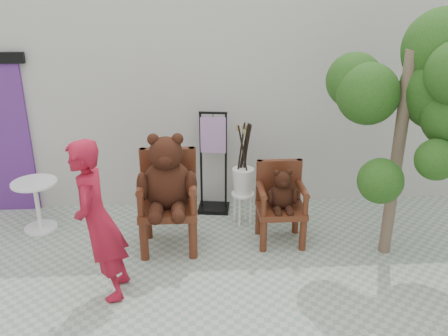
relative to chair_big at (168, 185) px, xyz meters
name	(u,v)px	position (x,y,z in m)	size (l,w,h in m)	color
ground_plane	(203,311)	(0.39, -1.33, -0.87)	(60.00, 60.00, 0.00)	#9CA493
back_wall	(197,100)	(0.39, 1.77, 0.63)	(9.00, 1.00, 3.00)	#B6B3AA
chair_big	(168,185)	(0.00, 0.00, 0.00)	(0.73, 0.81, 1.53)	#421B0E
chair_small	(281,197)	(1.43, 0.08, -0.24)	(0.60, 0.55, 1.06)	#421B0E
person	(98,222)	(-0.67, -0.95, 0.02)	(0.64, 0.42, 1.76)	maroon
cafe_table	(37,200)	(-1.81, 0.59, -0.43)	(0.60, 0.60, 0.70)	white
display_stand	(214,174)	(0.61, 1.01, -0.28)	(0.50, 0.41, 1.51)	black
stool_bucket	(243,181)	(1.00, 0.60, -0.22)	(0.32, 0.32, 1.45)	white
tree	(428,88)	(2.95, -0.32, 1.23)	(1.73, 1.45, 2.96)	brown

